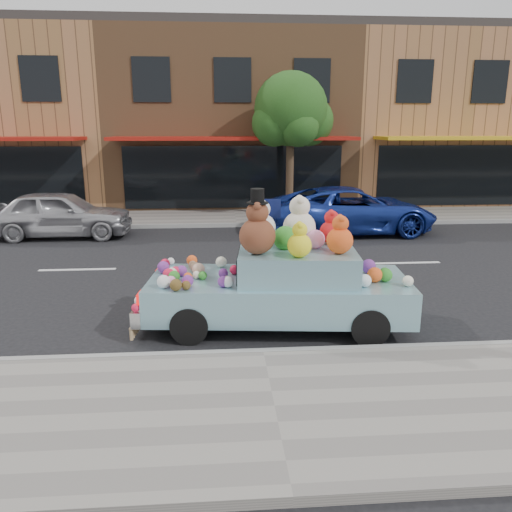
{
  "coord_description": "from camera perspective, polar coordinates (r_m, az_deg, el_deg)",
  "views": [
    {
      "loc": [
        -0.61,
        -11.7,
        3.29
      ],
      "look_at": [
        -0.02,
        -3.83,
        1.25
      ],
      "focal_mm": 35.0,
      "sensor_mm": 36.0,
      "label": 1
    }
  ],
  "objects": [
    {
      "name": "ground",
      "position": [
        12.17,
        -1.28,
        -1.2
      ],
      "size": [
        120.0,
        120.0,
        0.0
      ],
      "primitive_type": "plane",
      "color": "black",
      "rests_on": "ground"
    },
    {
      "name": "near_sidewalk",
      "position": [
        6.16,
        2.13,
        -17.19
      ],
      "size": [
        60.0,
        3.0,
        0.12
      ],
      "primitive_type": "cube",
      "color": "gray",
      "rests_on": "ground"
    },
    {
      "name": "far_sidewalk",
      "position": [
        18.5,
        -2.37,
        4.42
      ],
      "size": [
        60.0,
        3.0,
        0.12
      ],
      "primitive_type": "cube",
      "color": "gray",
      "rests_on": "ground"
    },
    {
      "name": "near_kerb",
      "position": [
        7.47,
        0.82,
        -11.12
      ],
      "size": [
        60.0,
        0.12,
        0.13
      ],
      "primitive_type": "cube",
      "color": "gray",
      "rests_on": "ground"
    },
    {
      "name": "far_kerb",
      "position": [
        17.02,
        -2.19,
        3.56
      ],
      "size": [
        60.0,
        0.12,
        0.13
      ],
      "primitive_type": "cube",
      "color": "gray",
      "rests_on": "ground"
    },
    {
      "name": "storefront_left",
      "position": [
        25.47,
        -26.79,
        13.79
      ],
      "size": [
        10.0,
        9.8,
        7.3
      ],
      "color": "#9D6842",
      "rests_on": "ground"
    },
    {
      "name": "storefront_mid",
      "position": [
        23.69,
        -2.95,
        15.33
      ],
      "size": [
        10.0,
        9.8,
        7.3
      ],
      "color": "#8E603C",
      "rests_on": "ground"
    },
    {
      "name": "storefront_right",
      "position": [
        25.95,
        20.48,
        14.4
      ],
      "size": [
        10.0,
        9.8,
        7.3
      ],
      "color": "#9D6842",
      "rests_on": "ground"
    },
    {
      "name": "street_tree",
      "position": [
        18.45,
        4.05,
        15.71
      ],
      "size": [
        3.0,
        2.7,
        5.22
      ],
      "color": "#38281C",
      "rests_on": "ground"
    },
    {
      "name": "car_silver",
      "position": [
        16.44,
        -21.46,
        4.51
      ],
      "size": [
        4.27,
        1.76,
        1.45
      ],
      "primitive_type": "imported",
      "rotation": [
        0.0,
        0.0,
        1.58
      ],
      "color": "#B1B0B6",
      "rests_on": "ground"
    },
    {
      "name": "car_blue",
      "position": [
        16.21,
        10.83,
        5.17
      ],
      "size": [
        5.39,
        2.64,
        1.47
      ],
      "primitive_type": "imported",
      "rotation": [
        0.0,
        0.0,
        1.61
      ],
      "color": "navy",
      "rests_on": "ground"
    },
    {
      "name": "art_car",
      "position": [
        8.38,
        2.73,
        -2.77
      ],
      "size": [
        4.63,
        2.16,
        2.38
      ],
      "rotation": [
        0.0,
        0.0,
        -0.1
      ],
      "color": "black",
      "rests_on": "ground"
    }
  ]
}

